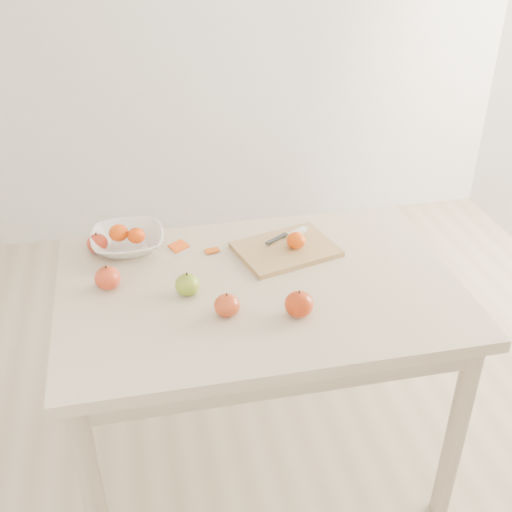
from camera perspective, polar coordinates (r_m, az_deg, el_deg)
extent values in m
plane|color=#C6B293|center=(2.43, 0.25, -17.28)|extent=(3.50, 3.50, 0.00)
cube|color=beige|center=(1.94, 0.30, -3.02)|extent=(1.20, 0.80, 0.04)
cylinder|color=#BCAA8E|center=(2.42, -14.20, -7.24)|extent=(0.06, 0.06, 0.71)
cylinder|color=#BCAA8E|center=(2.56, 10.56, -4.19)|extent=(0.06, 0.06, 0.71)
cylinder|color=#BCAA8E|center=(1.93, -14.29, -19.84)|extent=(0.06, 0.06, 0.71)
cylinder|color=#BCAA8E|center=(2.11, 17.35, -14.76)|extent=(0.06, 0.06, 0.71)
cube|color=tan|center=(2.09, 2.68, 0.60)|extent=(0.36, 0.30, 0.02)
ellipsoid|color=#C83F07|center=(2.07, 3.58, 1.40)|extent=(0.06, 0.06, 0.05)
imported|color=white|center=(2.13, -11.34, 1.31)|extent=(0.24, 0.24, 0.06)
ellipsoid|color=#E74008|center=(2.13, -12.10, 2.04)|extent=(0.06, 0.06, 0.06)
ellipsoid|color=#E63C08|center=(2.11, -10.59, 1.81)|extent=(0.06, 0.06, 0.05)
cube|color=#D6490F|center=(2.12, -6.88, 0.78)|extent=(0.07, 0.07, 0.01)
cube|color=#E55E10|center=(2.09, -3.92, 0.45)|extent=(0.05, 0.04, 0.01)
cube|color=white|center=(2.15, 3.75, 2.14)|extent=(0.07, 0.06, 0.01)
cube|color=#36383E|center=(2.11, 1.84, 1.57)|extent=(0.09, 0.07, 0.00)
ellipsoid|color=#648D13|center=(1.88, -6.12, -2.55)|extent=(0.07, 0.07, 0.07)
ellipsoid|color=#931406|center=(1.79, -2.60, -4.41)|extent=(0.07, 0.07, 0.07)
ellipsoid|color=#9C0C08|center=(2.14, -13.93, 1.12)|extent=(0.07, 0.07, 0.06)
ellipsoid|color=#8B0A04|center=(1.79, 3.84, -4.29)|extent=(0.08, 0.08, 0.07)
ellipsoid|color=#9F170B|center=(1.95, -13.07, -1.92)|extent=(0.08, 0.08, 0.07)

